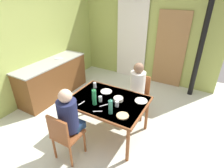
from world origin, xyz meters
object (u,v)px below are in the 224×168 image
at_px(person_near_diner, 69,115).
at_px(water_bottle_green_near, 110,107).
at_px(kitchen_counter, 53,79).
at_px(person_far_diner, 137,84).
at_px(dining_table, 108,103).
at_px(serving_bowl_center, 118,99).
at_px(chair_far_diner, 139,93).
at_px(water_bottle_green_far, 94,97).
at_px(chair_near_diner, 65,135).

distance_m(person_near_diner, water_bottle_green_near, 0.64).
xyz_separation_m(kitchen_counter, person_far_diner, (2.17, 0.18, 0.33)).
distance_m(dining_table, serving_bowl_center, 0.21).
relative_size(chair_far_diner, person_near_diner, 1.13).
height_order(person_far_diner, serving_bowl_center, person_far_diner).
bearing_deg(water_bottle_green_far, person_far_diner, 67.08).
bearing_deg(chair_near_diner, serving_bowl_center, 65.01).
relative_size(person_far_diner, water_bottle_green_near, 2.85).
distance_m(chair_far_diner, person_near_diner, 1.67).
height_order(chair_far_diner, water_bottle_green_near, water_bottle_green_near).
xyz_separation_m(dining_table, serving_bowl_center, (0.17, 0.08, 0.10)).
xyz_separation_m(kitchen_counter, person_near_diner, (1.64, -1.24, 0.33)).
distance_m(kitchen_counter, chair_near_diner, 2.14).
height_order(kitchen_counter, serving_bowl_center, kitchen_counter).
height_order(person_near_diner, water_bottle_green_near, person_near_diner).
relative_size(person_near_diner, water_bottle_green_far, 2.49).
height_order(kitchen_counter, dining_table, kitchen_counter).
height_order(person_near_diner, water_bottle_green_far, person_near_diner).
relative_size(dining_table, water_bottle_green_near, 4.95).
bearing_deg(serving_bowl_center, person_near_diner, -118.66).
relative_size(chair_near_diner, chair_far_diner, 1.00).
distance_m(kitchen_counter, water_bottle_green_near, 2.33).
height_order(person_near_diner, person_far_diner, same).
relative_size(kitchen_counter, person_far_diner, 2.43).
xyz_separation_m(kitchen_counter, water_bottle_green_far, (1.78, -0.75, 0.42)).
xyz_separation_m(kitchen_counter, chair_near_diner, (1.64, -1.37, 0.05)).
height_order(chair_far_diner, water_bottle_green_far, water_bottle_green_far).
relative_size(water_bottle_green_far, serving_bowl_center, 1.82).
bearing_deg(person_near_diner, chair_far_diner, 71.26).
bearing_deg(chair_near_diner, water_bottle_green_near, 47.56).
relative_size(person_near_diner, water_bottle_green_near, 2.85).
bearing_deg(water_bottle_green_near, person_far_diner, 88.09).
bearing_deg(water_bottle_green_near, kitchen_counter, 158.69).
xyz_separation_m(person_far_diner, water_bottle_green_far, (-0.39, -0.93, 0.09)).
bearing_deg(person_near_diner, water_bottle_green_near, 39.28).
xyz_separation_m(chair_far_diner, person_near_diner, (-0.53, -1.56, 0.28)).
relative_size(water_bottle_green_near, serving_bowl_center, 1.59).
height_order(person_far_diner, water_bottle_green_far, person_far_diner).
height_order(person_near_diner, serving_bowl_center, person_near_diner).
xyz_separation_m(dining_table, chair_near_diner, (-0.27, -0.85, -0.16)).
distance_m(kitchen_counter, water_bottle_green_far, 1.97).
bearing_deg(water_bottle_green_far, water_bottle_green_near, -13.45).
bearing_deg(chair_far_diner, water_bottle_green_near, 88.31).
height_order(person_far_diner, water_bottle_green_near, person_far_diner).
relative_size(dining_table, person_near_diner, 1.74).
bearing_deg(serving_bowl_center, chair_near_diner, -114.99).
bearing_deg(chair_far_diner, person_far_diner, 90.00).
height_order(dining_table, serving_bowl_center, serving_bowl_center).
bearing_deg(kitchen_counter, serving_bowl_center, -12.18).
bearing_deg(water_bottle_green_near, dining_table, 126.69).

